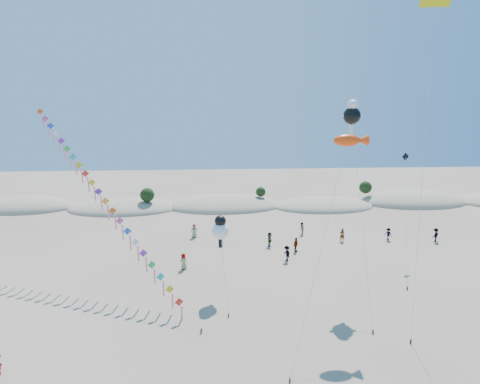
# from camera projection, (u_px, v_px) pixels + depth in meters

# --- Properties ---
(dune_ridge) EXTENTS (145.30, 11.49, 5.57)m
(dune_ridge) POSITION_uv_depth(u_px,v_px,m) (231.00, 205.00, 65.32)
(dune_ridge) COLOR gray
(dune_ridge) RESTS_ON ground
(kite_train) EXTENTS (18.34, 18.75, 16.72)m
(kite_train) POSITION_uv_depth(u_px,v_px,m) (99.00, 193.00, 37.27)
(kite_train) COLOR #3F2D1E
(kite_train) RESTS_ON ground
(fish_kite) EXTENTS (7.54, 10.00, 14.40)m
(fish_kite) POSITION_uv_depth(u_px,v_px,m) (351.00, 141.00, 31.15)
(fish_kite) COLOR #3F2D1E
(fish_kite) RESTS_ON ground
(cartoon_kite_low) EXTENTS (1.51, 5.42, 7.14)m
(cartoon_kite_low) POSITION_uv_depth(u_px,v_px,m) (220.00, 229.00, 35.29)
(cartoon_kite_low) COLOR #3F2D1E
(cartoon_kite_low) RESTS_ON ground
(cartoon_kite_high) EXTENTS (2.06, 11.47, 17.03)m
(cartoon_kite_high) POSITION_uv_depth(u_px,v_px,m) (352.00, 114.00, 36.68)
(cartoon_kite_high) COLOR #3F2D1E
(cartoon_kite_high) RESTS_ON ground
(parafoil_kite) EXTENTS (5.20, 9.54, 25.09)m
(parafoil_kite) POSITION_uv_depth(u_px,v_px,m) (435.00, 8.00, 32.02)
(parafoil_kite) COLOR #3F2D1E
(parafoil_kite) RESTS_ON ground
(dark_kite) EXTENTS (3.96, 9.99, 11.32)m
(dark_kite) POSITION_uv_depth(u_px,v_px,m) (406.00, 193.00, 41.79)
(dark_kite) COLOR #3F2D1E
(dark_kite) RESTS_ON ground
(beachgoers) EXTENTS (31.27, 10.68, 1.72)m
(beachgoers) POSITION_uv_depth(u_px,v_px,m) (305.00, 240.00, 47.29)
(beachgoers) COLOR slate
(beachgoers) RESTS_ON ground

